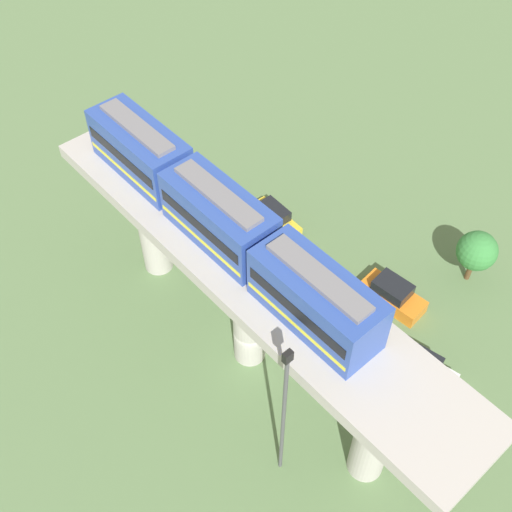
{
  "coord_description": "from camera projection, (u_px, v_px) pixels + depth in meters",
  "views": [
    {
      "loc": [
        -13.61,
        -16.0,
        33.45
      ],
      "look_at": [
        2.5,
        2.27,
        5.18
      ],
      "focal_mm": 45.04,
      "sensor_mm": 36.0,
      "label": 1
    }
  ],
  "objects": [
    {
      "name": "tree_near_viaduct",
      "position": [
        477.0,
        251.0,
        40.85
      ],
      "size": [
        2.61,
        2.61,
        4.04
      ],
      "color": "brown",
      "rests_on": "ground"
    },
    {
      "name": "parked_car_white",
      "position": [
        419.0,
        368.0,
        37.5
      ],
      "size": [
        2.65,
        4.49,
        1.76
      ],
      "rotation": [
        0.0,
        0.0,
        0.21
      ],
      "color": "white",
      "rests_on": "ground"
    },
    {
      "name": "signal_post",
      "position": [
        284.0,
        412.0,
        29.8
      ],
      "size": [
        0.44,
        0.28,
        11.23
      ],
      "color": "#4C4C51",
      "rests_on": "ground"
    },
    {
      "name": "parked_car_orange",
      "position": [
        392.0,
        295.0,
        41.03
      ],
      "size": [
        2.19,
        4.35,
        1.76
      ],
      "rotation": [
        0.0,
        0.0,
        0.1
      ],
      "color": "orange",
      "rests_on": "ground"
    },
    {
      "name": "viaduct",
      "position": [
        249.0,
        288.0,
        34.17
      ],
      "size": [
        5.2,
        28.85,
        8.63
      ],
      "color": "#B7B2AA",
      "rests_on": "ground"
    },
    {
      "name": "ground_plane",
      "position": [
        250.0,
        353.0,
        39.05
      ],
      "size": [
        120.0,
        120.0,
        0.0
      ],
      "primitive_type": "plane",
      "color": "#5B7A4C"
    },
    {
      "name": "parked_car_yellow",
      "position": [
        273.0,
        220.0,
        45.38
      ],
      "size": [
        1.96,
        4.27,
        1.76
      ],
      "rotation": [
        0.0,
        0.0,
        -0.04
      ],
      "color": "yellow",
      "rests_on": "ground"
    },
    {
      "name": "train",
      "position": [
        219.0,
        217.0,
        32.46
      ],
      "size": [
        2.64,
        20.5,
        3.24
      ],
      "color": "#2D4CA5",
      "rests_on": "viaduct"
    }
  ]
}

